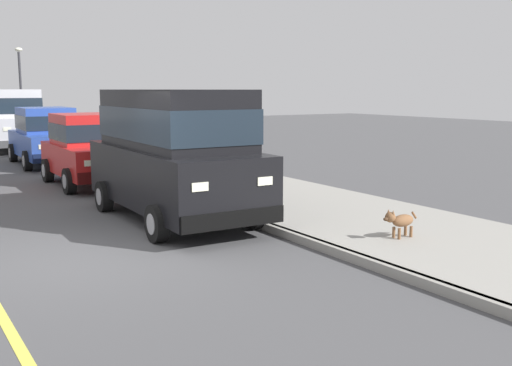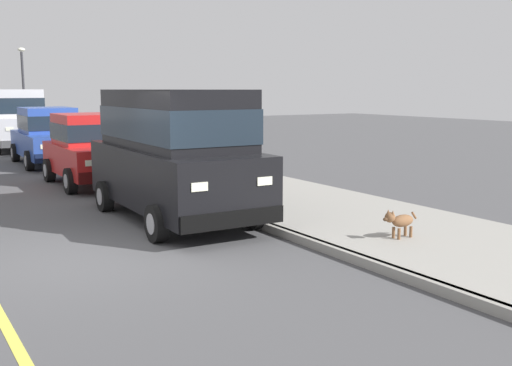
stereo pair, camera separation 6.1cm
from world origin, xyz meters
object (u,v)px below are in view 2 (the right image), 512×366
Objects in this scene: car_black_van at (174,149)px; car_silver_van at (15,117)px; car_red_hatchback at (90,148)px; car_blue_sedan at (49,135)px; dog_brown at (400,221)px; street_lamp at (23,81)px.

car_silver_van is at bearing 90.14° from car_black_van.
car_red_hatchback is 5.08m from car_blue_sedan.
car_silver_van is (-0.04, 16.01, 0.00)m from car_black_van.
car_blue_sedan reaches higher than car_red_hatchback.
car_red_hatchback reaches higher than dog_brown.
dog_brown is at bearing -75.58° from car_red_hatchback.
street_lamp reaches higher than car_red_hatchback.
street_lamp is at bearing 91.98° from dog_brown.
car_red_hatchback is 0.82× the size of car_blue_sedan.
car_red_hatchback is 0.77× the size of car_silver_van.
car_black_van is at bearing -90.03° from car_blue_sedan.
dog_brown is (2.33, -9.05, -0.55)m from car_red_hatchback.
car_silver_van reaches higher than dog_brown.
street_lamp reaches higher than car_silver_van.
car_black_van is 1.29× the size of car_red_hatchback.
car_black_van is 1.00× the size of car_silver_van.
car_red_hatchback is 16.12m from street_lamp.
street_lamp is at bearing 86.29° from car_black_van.
street_lamp is (1.46, 15.94, 1.93)m from car_red_hatchback.
car_silver_van is 6.54× the size of dog_brown.
car_blue_sedan is 1.05× the size of street_lamp.
street_lamp reaches higher than dog_brown.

